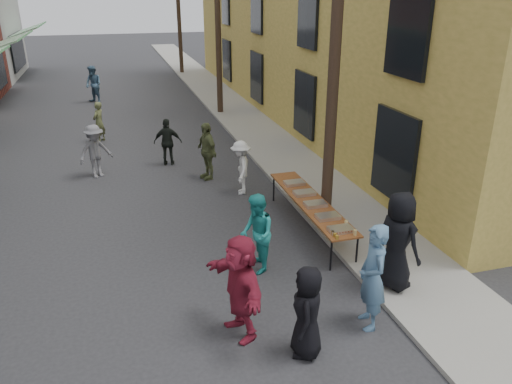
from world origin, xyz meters
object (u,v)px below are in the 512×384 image
catering_tray_sausage (341,229)px  guest_front_a (307,312)px  utility_pole_mid (218,10)px  serving_table (310,202)px  utility_pole_near (336,34)px  utility_pole_far (178,2)px  server (398,241)px  guest_front_c (257,234)px

catering_tray_sausage → guest_front_a: 2.96m
utility_pole_mid → serving_table: size_ratio=2.25×
utility_pole_near → catering_tray_sausage: bearing=-105.1°
utility_pole_mid → utility_pole_far: size_ratio=1.00×
serving_table → utility_pole_mid: bearing=87.7°
utility_pole_far → server: utility_pole_far is taller
utility_pole_near → serving_table: utility_pole_near is taller
utility_pole_mid → guest_front_c: size_ratio=5.43×
utility_pole_mid → guest_front_a: (-2.20, -16.27, -3.73)m
utility_pole_far → guest_front_a: (-2.20, -28.27, -3.73)m
utility_pole_far → serving_table: 24.50m
utility_pole_near → utility_pole_mid: 12.00m
utility_pole_mid → utility_pole_far: 12.00m
utility_pole_mid → server: 15.45m
utility_pole_far → guest_front_a: size_ratio=5.81×
guest_front_a → serving_table: bearing=-179.3°
utility_pole_mid → catering_tray_sausage: 14.35m
utility_pole_mid → guest_front_c: 14.29m
guest_front_a → guest_front_c: size_ratio=0.93×
guest_front_c → server: server is taller
serving_table → guest_front_a: bearing=-112.6°
utility_pole_mid → serving_table: (-0.50, -12.20, -3.79)m
utility_pole_mid → catering_tray_sausage: bearing=-92.1°
utility_pole_mid → catering_tray_sausage: (-0.50, -13.85, -3.71)m
guest_front_a → guest_front_c: bearing=-155.7°
utility_pole_near → catering_tray_sausage: size_ratio=18.00×
serving_table → server: server is taller
guest_front_a → server: size_ratio=0.80×
guest_front_a → guest_front_c: guest_front_c is taller
utility_pole_near → server: size_ratio=4.67×
utility_pole_near → guest_front_c: 4.60m
utility_pole_near → guest_front_a: (-2.20, -4.27, -3.73)m
utility_pole_mid → catering_tray_sausage: size_ratio=18.00×
utility_pole_near → guest_front_a: size_ratio=5.81×
utility_pole_near → catering_tray_sausage: 4.18m
catering_tray_sausage → guest_front_a: (-1.70, -2.42, -0.02)m
utility_pole_far → guest_front_c: (-2.24, -25.63, -3.67)m
utility_pole_near → server: 4.61m
utility_pole_near → utility_pole_far: size_ratio=1.00×
utility_pole_mid → utility_pole_near: bearing=-90.0°
utility_pole_mid → serving_table: bearing=-92.3°
guest_front_a → server: 2.58m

